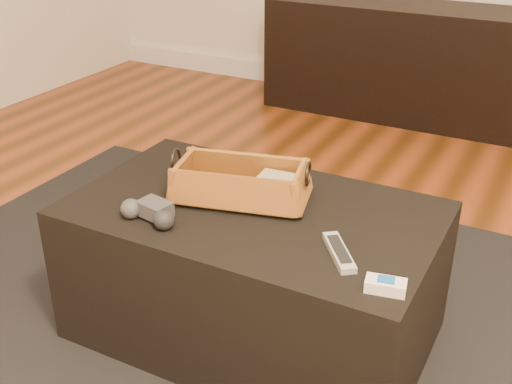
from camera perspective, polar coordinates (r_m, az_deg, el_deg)
The scene contains 10 objects.
baseboard at distance 3.91m, azimuth 19.32°, elevation 7.43°, with size 5.00×0.04×0.12m, color white.
media_cabinet at distance 3.71m, azimuth 13.42°, elevation 11.19°, with size 1.57×0.45×0.61m, color black.
area_rug at distance 1.95m, azimuth -0.96°, elevation -13.08°, with size 2.60×2.00×0.01m, color black.
ottoman at distance 1.86m, azimuth -0.26°, elevation -7.08°, with size 1.00×0.60×0.42m, color black.
tv_remote at distance 1.77m, azimuth -2.08°, elevation -0.08°, with size 0.20×0.04×0.02m, color black.
cloth_bundle at distance 1.78m, azimuth 1.94°, elevation 0.62°, with size 0.10×0.07×0.06m, color tan.
wicker_basket at distance 1.77m, azimuth -1.38°, elevation 0.65°, with size 0.41×0.28×0.13m.
game_controller at distance 1.69m, azimuth -9.39°, elevation -1.78°, with size 0.17×0.10×0.05m.
silver_remote at distance 1.55m, azimuth 7.39°, elevation -5.30°, with size 0.13×0.16×0.02m.
cream_gadget at distance 1.44m, azimuth 11.45°, elevation -8.14°, with size 0.10×0.06×0.03m.
Camera 1 is at (0.50, -0.96, 1.26)m, focal length 45.00 mm.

